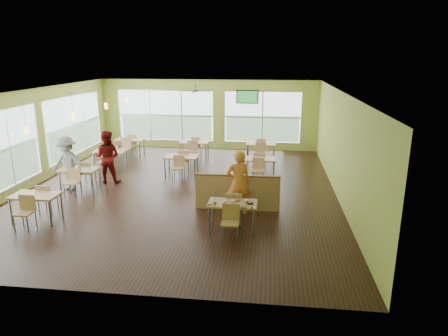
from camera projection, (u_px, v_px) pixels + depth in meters
The scene contains 20 objects.
room at pixel (179, 142), 12.71m from camera, with size 12.00×12.04×3.20m.
window_bays at pixel (132, 127), 15.98m from camera, with size 9.24×10.24×2.38m.
main_table at pixel (232, 207), 9.88m from camera, with size 1.22×1.52×0.87m.
half_wall_divider at pixel (237, 192), 11.30m from camera, with size 2.40×0.14×1.04m.
dining_tables at pixel (163, 157), 14.73m from camera, with size 6.92×8.72×0.87m.
pendant_lights at pixel (90, 111), 13.48m from camera, with size 0.11×7.31×0.86m.
ceiling_fan at pixel (196, 91), 15.21m from camera, with size 1.25×1.25×0.29m.
tv_backwall at pixel (247, 97), 17.91m from camera, with size 1.00×0.07×0.60m.
man_plaid at pixel (238, 183), 10.85m from camera, with size 0.67×0.44×1.83m, color #DB4618.
patron_maroon at pixel (107, 157), 13.66m from camera, with size 0.88×0.69×1.81m, color #5A0D0C.
patron_grey at pixel (67, 163), 12.91m from camera, with size 1.15×0.66×1.78m, color slate.
cup_blue at pixel (215, 203), 9.65m from camera, with size 0.09×0.09×0.34m.
cup_yellow at pixel (226, 203), 9.67m from camera, with size 0.09×0.09×0.34m.
cup_red_near at pixel (233, 202), 9.68m from camera, with size 0.10×0.10×0.35m.
cup_red_far at pixel (247, 202), 9.74m from camera, with size 0.09×0.09×0.34m.
food_basket at pixel (249, 202), 9.81m from camera, with size 0.23×0.23×0.05m.
ketchup_cup at pixel (252, 208), 9.51m from camera, with size 0.06×0.06×0.03m, color maroon.
wrapper_left at pixel (210, 204), 9.72m from camera, with size 0.14×0.13×0.04m, color #AA8752.
wrapper_mid at pixel (236, 200), 9.98m from camera, with size 0.20×0.18×0.05m, color #AA8752.
wrapper_right at pixel (243, 207), 9.53m from camera, with size 0.15×0.14×0.04m, color #AA8752.
Camera 1 is at (2.87, -12.20, 4.27)m, focal length 32.00 mm.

